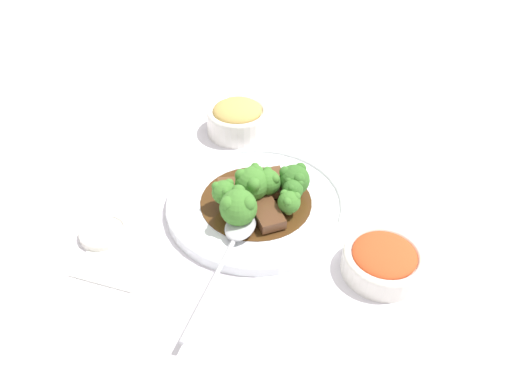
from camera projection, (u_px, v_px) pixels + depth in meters
The scene contains 18 objects.
ground_plane at pixel (256, 208), 0.80m from camera, with size 4.00×4.00×0.00m, color silver.
main_plate at pixel (256, 203), 0.79m from camera, with size 0.28×0.28×0.02m.
beef_strip_0 at pixel (275, 182), 0.81m from camera, with size 0.06×0.08×0.01m.
beef_strip_1 at pixel (266, 211), 0.75m from camera, with size 0.07×0.08×0.02m.
beef_strip_2 at pixel (233, 186), 0.80m from camera, with size 0.06×0.04×0.01m.
broccoli_floret_0 at pixel (252, 185), 0.76m from camera, with size 0.05×0.05×0.06m.
broccoli_floret_1 at pixel (238, 207), 0.72m from camera, with size 0.06×0.06×0.06m.
broccoli_floret_2 at pixel (293, 188), 0.76m from camera, with size 0.03×0.03×0.04m.
broccoli_floret_3 at pixel (224, 192), 0.75m from camera, with size 0.04×0.04×0.05m.
broccoli_floret_4 at pixel (268, 182), 0.77m from camera, with size 0.04×0.04×0.05m.
broccoli_floret_5 at pixel (289, 202), 0.75m from camera, with size 0.03×0.03×0.04m.
broccoli_floret_6 at pixel (294, 179), 0.78m from camera, with size 0.05×0.05×0.05m.
broccoli_floret_7 at pixel (255, 176), 0.79m from camera, with size 0.04×0.04×0.04m.
serving_spoon at pixel (235, 236), 0.72m from camera, with size 0.06×0.24×0.01m.
side_bowl_kimchi at pixel (383, 260), 0.69m from camera, with size 0.11×0.11×0.04m.
side_bowl_appetizer at pixel (238, 118), 0.95m from camera, with size 0.12×0.12×0.06m.
sauce_dish at pixel (103, 233), 0.75m from camera, with size 0.07×0.07×0.01m.
paper_napkin at pixel (117, 259), 0.71m from camera, with size 0.11×0.11×0.01m.
Camera 1 is at (-0.10, 0.58, 0.54)m, focal length 35.00 mm.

